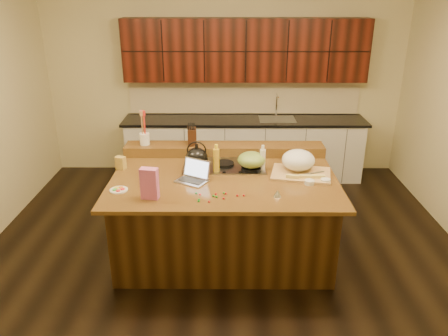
{
  "coord_description": "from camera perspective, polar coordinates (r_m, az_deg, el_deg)",
  "views": [
    {
      "loc": [
        0.03,
        -4.29,
        2.78
      ],
      "look_at": [
        0.0,
        0.05,
        1.0
      ],
      "focal_mm": 35.0,
      "sensor_mm": 36.0,
      "label": 1
    }
  ],
  "objects": [
    {
      "name": "room",
      "position": [
        4.52,
        -0.0,
        3.87
      ],
      "size": [
        5.52,
        5.02,
        2.72
      ],
      "color": "black",
      "rests_on": "ground"
    },
    {
      "name": "island",
      "position": [
        4.87,
        -0.0,
        -6.07
      ],
      "size": [
        2.4,
        1.6,
        0.92
      ],
      "color": "black",
      "rests_on": "ground"
    },
    {
      "name": "back_ledge",
      "position": [
        5.3,
        0.05,
        2.47
      ],
      "size": [
        2.4,
        0.3,
        0.12
      ],
      "primitive_type": "cube",
      "color": "black",
      "rests_on": "island"
    },
    {
      "name": "cooktop",
      "position": [
        4.94,
        0.02,
        0.41
      ],
      "size": [
        0.92,
        0.52,
        0.05
      ],
      "color": "gray",
      "rests_on": "island"
    },
    {
      "name": "back_counter",
      "position": [
        6.76,
        2.69,
        6.87
      ],
      "size": [
        3.7,
        0.66,
        2.4
      ],
      "color": "silver",
      "rests_on": "ground"
    },
    {
      "name": "kettle",
      "position": [
        4.78,
        -3.59,
        1.38
      ],
      "size": [
        0.29,
        0.29,
        0.22
      ],
      "primitive_type": "ellipsoid",
      "rotation": [
        0.0,
        0.0,
        -0.21
      ],
      "color": "black",
      "rests_on": "cooktop"
    },
    {
      "name": "green_bowl",
      "position": [
        4.79,
        3.6,
        1.08
      ],
      "size": [
        0.37,
        0.37,
        0.17
      ],
      "primitive_type": "ellipsoid",
      "rotation": [
        0.0,
        0.0,
        0.26
      ],
      "color": "olive",
      "rests_on": "cooktop"
    },
    {
      "name": "laptop",
      "position": [
        4.57,
        -3.96,
        -0.95
      ],
      "size": [
        0.39,
        0.36,
        0.22
      ],
      "rotation": [
        0.0,
        0.0,
        -0.51
      ],
      "color": "#B7B7BC",
      "rests_on": "island"
    },
    {
      "name": "oil_bottle",
      "position": [
        4.74,
        -1.01,
        0.96
      ],
      "size": [
        0.08,
        0.08,
        0.27
      ],
      "primitive_type": "cylinder",
      "rotation": [
        0.0,
        0.0,
        -0.24
      ],
      "color": "gold",
      "rests_on": "island"
    },
    {
      "name": "vinegar_bottle",
      "position": [
        4.79,
        5.05,
        1.01
      ],
      "size": [
        0.07,
        0.07,
        0.25
      ],
      "primitive_type": "cylinder",
      "rotation": [
        0.0,
        0.0,
        0.14
      ],
      "color": "silver",
      "rests_on": "island"
    },
    {
      "name": "wooden_tray",
      "position": [
        4.8,
        9.77,
        0.63
      ],
      "size": [
        0.7,
        0.57,
        0.25
      ],
      "rotation": [
        0.0,
        0.0,
        -0.2
      ],
      "color": "tan",
      "rests_on": "island"
    },
    {
      "name": "ramekin_a",
      "position": [
        4.57,
        11.1,
        -1.83
      ],
      "size": [
        0.13,
        0.13,
        0.04
      ],
      "primitive_type": "cylinder",
      "rotation": [
        0.0,
        0.0,
        -0.33
      ],
      "color": "white",
      "rests_on": "island"
    },
    {
      "name": "ramekin_b",
      "position": [
        4.63,
        13.11,
        -1.67
      ],
      "size": [
        0.13,
        0.13,
        0.04
      ],
      "primitive_type": "cylinder",
      "rotation": [
        0.0,
        0.0,
        -0.43
      ],
      "color": "white",
      "rests_on": "island"
    },
    {
      "name": "ramekin_c",
      "position": [
        5.08,
        9.31,
        0.79
      ],
      "size": [
        0.11,
        0.11,
        0.04
      ],
      "primitive_type": "cylinder",
      "rotation": [
        0.0,
        0.0,
        -0.08
      ],
      "color": "white",
      "rests_on": "island"
    },
    {
      "name": "strainer_bowl",
      "position": [
        5.05,
        9.0,
        0.98
      ],
      "size": [
        0.24,
        0.24,
        0.09
      ],
      "primitive_type": "cylinder",
      "rotation": [
        0.0,
        0.0,
        -0.01
      ],
      "color": "#996B3F",
      "rests_on": "island"
    },
    {
      "name": "kitchen_timer",
      "position": [
        4.25,
        6.99,
        -3.29
      ],
      "size": [
        0.09,
        0.09,
        0.07
      ],
      "primitive_type": "cone",
      "rotation": [
        0.0,
        0.0,
        0.08
      ],
      "color": "silver",
      "rests_on": "island"
    },
    {
      "name": "pink_bag",
      "position": [
        4.2,
        -9.7,
        -2.01
      ],
      "size": [
        0.18,
        0.11,
        0.31
      ],
      "primitive_type": "cube",
      "rotation": [
        0.0,
        0.0,
        -0.15
      ],
      "color": "#C05A92",
      "rests_on": "island"
    },
    {
      "name": "candy_plate",
      "position": [
        4.48,
        -13.58,
        -2.8
      ],
      "size": [
        0.24,
        0.24,
        0.01
      ],
      "primitive_type": "cylinder",
      "rotation": [
        0.0,
        0.0,
        0.42
      ],
      "color": "white",
      "rests_on": "island"
    },
    {
      "name": "package_box",
      "position": [
        4.98,
        -13.34,
        0.66
      ],
      "size": [
        0.12,
        0.11,
        0.14
      ],
      "primitive_type": "cube",
      "rotation": [
        0.0,
        0.0,
        -0.38
      ],
      "color": "#B89A41",
      "rests_on": "island"
    },
    {
      "name": "utensil_crock",
      "position": [
        5.35,
        -10.33,
        3.76
      ],
      "size": [
        0.13,
        0.13,
        0.14
      ],
      "primitive_type": "cylinder",
      "rotation": [
        0.0,
        0.0,
        -0.06
      ],
      "color": "white",
      "rests_on": "back_ledge"
    },
    {
      "name": "knife_block",
      "position": [
        5.26,
        -4.2,
        4.12
      ],
      "size": [
        0.12,
        0.18,
        0.2
      ],
      "primitive_type": "cube",
      "rotation": [
        0.0,
        0.0,
        0.11
      ],
      "color": "black",
      "rests_on": "back_ledge"
    },
    {
      "name": "gumdrop_0",
      "position": [
        4.17,
        -0.05,
        -3.99
      ],
      "size": [
        0.02,
        0.02,
        0.02
      ],
      "primitive_type": "ellipsoid",
      "color": "red",
      "rests_on": "island"
    },
    {
      "name": "gumdrop_1",
      "position": [
        4.29,
        -3.66,
        -3.3
      ],
      "size": [
        0.02,
        0.02,
        0.02
      ],
      "primitive_type": "ellipsoid",
      "color": "#198C26",
      "rests_on": "island"
    },
    {
      "name": "gumdrop_2",
      "position": [
        4.12,
        -1.96,
        -4.41
      ],
      "size": [
        0.02,
        0.02,
        0.02
      ],
      "primitive_type": "ellipsoid",
      "color": "red",
      "rests_on": "island"
    },
    {
      "name": "gumdrop_3",
      "position": [
        4.21,
        -0.98,
        -3.78
      ],
      "size": [
        0.02,
        0.02,
        0.02
      ],
      "primitive_type": "ellipsoid",
      "color": "#198C26",
      "rests_on": "island"
    },
    {
      "name": "gumdrop_4",
      "position": [
        4.26,
        -3.15,
        -3.46
      ],
      "size": [
        0.02,
        0.02,
        0.02
      ],
      "primitive_type": "ellipsoid",
      "color": "red",
      "rests_on": "island"
    },
    {
      "name": "gumdrop_5",
      "position": [
        4.13,
        -3.34,
        -4.33
      ],
      "size": [
        0.02,
        0.02,
        0.02
      ],
      "primitive_type": "ellipsoid",
      "color": "#198C26",
      "rests_on": "island"
    },
    {
      "name": "gumdrop_6",
      "position": [
        4.23,
        1.76,
        -3.6
      ],
      "size": [
        0.02,
        0.02,
        0.02
      ],
      "primitive_type": "ellipsoid",
      "color": "red",
      "rests_on": "island"
    },
    {
      "name": "gumdrop_7",
      "position": [
        4.16,
        -3.29,
        -4.13
      ],
      "size": [
        0.02,
        0.02,
        0.02
      ],
      "primitive_type": "ellipsoid",
      "color": "#198C26",
      "rests_on": "island"
    },
    {
      "name": "gumdrop_8",
      "position": [
        4.27,
        0.25,
        -3.36
      ],
      "size": [
        0.02,
        0.02,
        0.02
      ],
      "primitive_type": "ellipsoid",
      "color": "red",
      "rests_on": "island"
    },
    {
      "name": "gumdrop_9",
      "position": [
        4.28,
        -0.02,
        -3.26
      ],
      "size": [
        0.02,
        0.02,
        0.02
      ],
      "primitive_type": "ellipsoid",
      "color": "#198C26",
      "rests_on": "island"
    },
    {
      "name": "gumdrop_10",
      "position": [
        4.26,
        -1.07,
        -3.4
      ],
      "size": [
        0.02,
        0.02,
        0.02
      ],
      "primitive_type": "ellipsoid",
      "color": "red",
      "rests_on": "island"
    },
    {
      "name": "gumdrop_11",
      "position": [
        4.22,
        -1.38,
        -3.66
      ],
      "size": [
        0.02,
        0.02,
        0.02
      ],
      "primitive_type": "ellipsoid",
      "color": "#198C26",
      "rests_on": "island"
    },
    {
      "name": "gumdrop_12",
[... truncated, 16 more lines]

